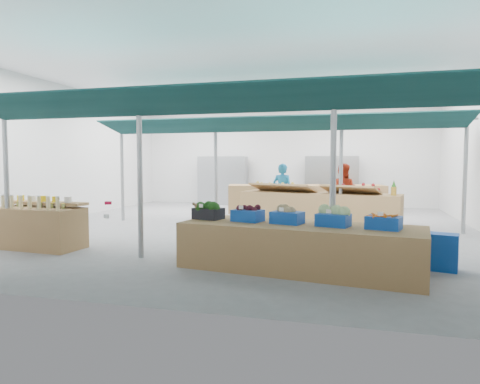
# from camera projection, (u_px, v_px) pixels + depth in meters

# --- Properties ---
(floor) EXTENTS (13.00, 13.00, 0.00)m
(floor) POSITION_uv_depth(u_px,v_px,m) (245.00, 228.00, 11.62)
(floor) COLOR slate
(floor) RESTS_ON ground
(hall) EXTENTS (13.00, 13.00, 13.00)m
(hall) POSITION_uv_depth(u_px,v_px,m) (257.00, 133.00, 12.82)
(hall) COLOR silver
(hall) RESTS_ON ground
(pole_grid) EXTENTS (10.00, 4.60, 3.00)m
(pole_grid) POSITION_uv_depth(u_px,v_px,m) (258.00, 161.00, 9.61)
(pole_grid) COLOR gray
(pole_grid) RESTS_ON floor
(awnings) EXTENTS (9.50, 7.08, 0.30)m
(awnings) POSITION_uv_depth(u_px,v_px,m) (259.00, 118.00, 9.54)
(awnings) COLOR #0B2D2E
(awnings) RESTS_ON pole_grid
(back_shelving_left) EXTENTS (2.00, 0.50, 2.00)m
(back_shelving_left) POSITION_uv_depth(u_px,v_px,m) (223.00, 181.00, 17.97)
(back_shelving_left) COLOR #B23F33
(back_shelving_left) RESTS_ON floor
(back_shelving_right) EXTENTS (2.00, 0.50, 2.00)m
(back_shelving_right) POSITION_uv_depth(u_px,v_px,m) (332.00, 182.00, 16.82)
(back_shelving_right) COLOR #B23F33
(back_shelving_right) RESTS_ON floor
(bottle_shelf) EXTENTS (1.96, 1.26, 1.12)m
(bottle_shelf) POSITION_uv_depth(u_px,v_px,m) (39.00, 226.00, 8.90)
(bottle_shelf) COLOR olive
(bottle_shelf) RESTS_ON floor
(veg_counter) EXTENTS (4.08, 1.86, 0.76)m
(veg_counter) POSITION_uv_depth(u_px,v_px,m) (300.00, 247.00, 7.06)
(veg_counter) COLOR olive
(veg_counter) RESTS_ON floor
(fruit_counter) EXTENTS (4.48, 1.82, 0.94)m
(fruit_counter) POSITION_uv_depth(u_px,v_px,m) (319.00, 210.00, 11.91)
(fruit_counter) COLOR olive
(fruit_counter) RESTS_ON floor
(far_counter) EXTENTS (5.56, 2.26, 0.98)m
(far_counter) POSITION_uv_depth(u_px,v_px,m) (306.00, 199.00, 15.15)
(far_counter) COLOR olive
(far_counter) RESTS_ON floor
(crate_stack) EXTENTS (0.58, 0.47, 0.61)m
(crate_stack) POSITION_uv_depth(u_px,v_px,m) (441.00, 252.00, 7.06)
(crate_stack) COLOR #0E3E9B
(crate_stack) RESTS_ON floor
(vendor_left) EXTENTS (0.70, 0.53, 1.75)m
(vendor_left) POSITION_uv_depth(u_px,v_px,m) (282.00, 192.00, 13.25)
(vendor_left) COLOR #1971A8
(vendor_left) RESTS_ON floor
(vendor_right) EXTENTS (0.96, 0.81, 1.75)m
(vendor_right) POSITION_uv_depth(u_px,v_px,m) (342.00, 193.00, 12.78)
(vendor_right) COLOR #A42914
(vendor_right) RESTS_ON floor
(crate_broccoli) EXTENTS (0.58, 0.48, 0.35)m
(crate_broccoli) POSITION_uv_depth(u_px,v_px,m) (208.00, 210.00, 7.68)
(crate_broccoli) COLOR black
(crate_broccoli) RESTS_ON veg_counter
(crate_beets) EXTENTS (0.58, 0.48, 0.29)m
(crate_beets) POSITION_uv_depth(u_px,v_px,m) (248.00, 214.00, 7.39)
(crate_beets) COLOR #0E3E9B
(crate_beets) RESTS_ON veg_counter
(crate_celeriac) EXTENTS (0.58, 0.48, 0.31)m
(crate_celeriac) POSITION_uv_depth(u_px,v_px,m) (287.00, 215.00, 7.11)
(crate_celeriac) COLOR #0E3E9B
(crate_celeriac) RESTS_ON veg_counter
(crate_cabbage) EXTENTS (0.58, 0.48, 0.35)m
(crate_cabbage) POSITION_uv_depth(u_px,v_px,m) (333.00, 216.00, 6.81)
(crate_cabbage) COLOR #0E3E9B
(crate_cabbage) RESTS_ON veg_counter
(crate_carrots) EXTENTS (0.58, 0.48, 0.29)m
(crate_carrots) POSITION_uv_depth(u_px,v_px,m) (384.00, 222.00, 6.51)
(crate_carrots) COLOR #0E3E9B
(crate_carrots) RESTS_ON veg_counter
(sparrow) EXTENTS (0.12, 0.09, 0.11)m
(sparrow) POSITION_uv_depth(u_px,v_px,m) (196.00, 206.00, 7.62)
(sparrow) COLOR brown
(sparrow) RESTS_ON crate_broccoli
(pole_ribbon) EXTENTS (0.12, 0.12, 0.28)m
(pole_ribbon) POSITION_uv_depth(u_px,v_px,m) (108.00, 204.00, 7.19)
(pole_ribbon) COLOR red
(pole_ribbon) RESTS_ON pole_grid
(apple_heap_yellow) EXTENTS (2.02, 1.34, 0.27)m
(apple_heap_yellow) POSITION_uv_depth(u_px,v_px,m) (282.00, 186.00, 12.21)
(apple_heap_yellow) COLOR #997247
(apple_heap_yellow) RESTS_ON fruit_counter
(apple_heap_red) EXTENTS (1.65, 1.19, 0.27)m
(apple_heap_red) POSITION_uv_depth(u_px,v_px,m) (350.00, 188.00, 11.39)
(apple_heap_red) COLOR #997247
(apple_heap_red) RESTS_ON fruit_counter
(pineapple) EXTENTS (0.14, 0.14, 0.39)m
(pineapple) POSITION_uv_depth(u_px,v_px,m) (394.00, 188.00, 10.92)
(pineapple) COLOR #8C6019
(pineapple) RESTS_ON fruit_counter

